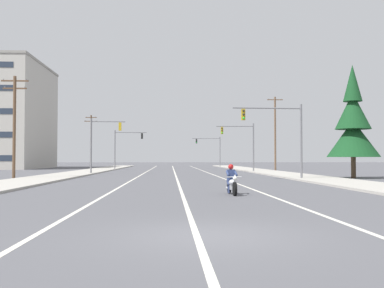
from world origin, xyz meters
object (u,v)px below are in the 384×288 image
traffic_signal_far_right (212,147)px  conifer_tree_right_verge_near (353,126)px  motorcycle_with_rider (232,182)px  utility_pole_left_near (14,123)px  utility_pole_left_far (91,140)px  traffic_signal_near_left (101,138)px  utility_pole_right_far (275,132)px  traffic_signal_near_right (281,129)px  traffic_signal_mid_right (243,140)px  traffic_signal_mid_left (124,143)px

traffic_signal_far_right → conifer_tree_right_verge_near: bearing=-82.0°
motorcycle_with_rider → utility_pole_left_near: (-16.23, 17.53, 4.17)m
traffic_signal_far_right → utility_pole_left_far: (-22.14, -14.16, 0.80)m
traffic_signal_near_left → utility_pole_right_far: 25.69m
traffic_signal_near_left → utility_pole_right_far: utility_pole_right_far is taller
utility_pole_left_near → utility_pole_left_far: bearing=90.4°
traffic_signal_near_right → utility_pole_right_far: bearing=77.8°
utility_pole_right_far → conifer_tree_right_verge_near: 23.94m
traffic_signal_near_right → utility_pole_left_near: bearing=173.3°
traffic_signal_mid_right → utility_pole_right_far: utility_pole_right_far is taller
traffic_signal_mid_right → utility_pole_right_far: 8.15m
traffic_signal_near_left → utility_pole_left_far: (-5.86, 27.74, 0.92)m
traffic_signal_near_left → utility_pole_left_near: size_ratio=0.71×
traffic_signal_near_right → utility_pole_left_near: 22.51m
traffic_signal_mid_right → conifer_tree_right_verge_near: conifer_tree_right_verge_near is taller
utility_pole_left_far → traffic_signal_mid_left: bearing=-46.4°
traffic_signal_near_left → utility_pole_right_far: size_ratio=0.59×
traffic_signal_near_right → conifer_tree_right_verge_near: size_ratio=0.62×
traffic_signal_mid_right → utility_pole_left_near: bearing=-141.3°
traffic_signal_mid_right → utility_pole_right_far: (5.55, 5.82, 1.34)m
traffic_signal_near_right → traffic_signal_near_left: same height
traffic_signal_mid_left → utility_pole_right_far: size_ratio=0.59×
traffic_signal_near_right → conifer_tree_right_verge_near: conifer_tree_right_verge_near is taller
utility_pole_right_far → utility_pole_left_far: utility_pole_right_far is taller
traffic_signal_near_right → traffic_signal_mid_left: same height
motorcycle_with_rider → traffic_signal_mid_right: traffic_signal_mid_right is taller
traffic_signal_near_left → traffic_signal_mid_right: size_ratio=1.00×
utility_pole_left_near → utility_pole_right_far: size_ratio=0.84×
motorcycle_with_rider → conifer_tree_right_verge_near: conifer_tree_right_verge_near is taller
traffic_signal_mid_right → conifer_tree_right_verge_near: (6.89, -18.07, 0.52)m
utility_pole_right_far → traffic_signal_far_right: bearing=101.9°
utility_pole_left_far → traffic_signal_near_left: bearing=-78.1°
traffic_signal_far_right → traffic_signal_near_left: bearing=-111.2°
traffic_signal_mid_right → traffic_signal_near_right: bearing=-90.4°
traffic_signal_near_right → traffic_signal_mid_left: bearing=114.8°
motorcycle_with_rider → utility_pole_left_near: size_ratio=0.25×
motorcycle_with_rider → utility_pole_right_far: (11.84, 41.37, 4.85)m
utility_pole_right_far → traffic_signal_near_right: bearing=-102.2°
traffic_signal_near_left → traffic_signal_mid_left: bearing=88.7°
traffic_signal_far_right → conifer_tree_right_verge_near: conifer_tree_right_verge_near is taller
traffic_signal_mid_right → conifer_tree_right_verge_near: size_ratio=0.62×
utility_pole_left_near → conifer_tree_right_verge_near: bearing=-0.1°
traffic_signal_near_left → conifer_tree_right_verge_near: 26.51m
utility_pole_left_far → traffic_signal_near_right: bearing=-61.6°
traffic_signal_near_left → utility_pole_left_far: bearing=101.9°
traffic_signal_near_right → traffic_signal_mid_right: 20.64m
traffic_signal_near_left → utility_pole_left_near: 12.82m
traffic_signal_mid_left → utility_pole_left_far: (-6.35, 6.67, 0.84)m
traffic_signal_far_right → utility_pole_right_far: utility_pole_right_far is taller
traffic_signal_mid_right → traffic_signal_mid_left: same height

